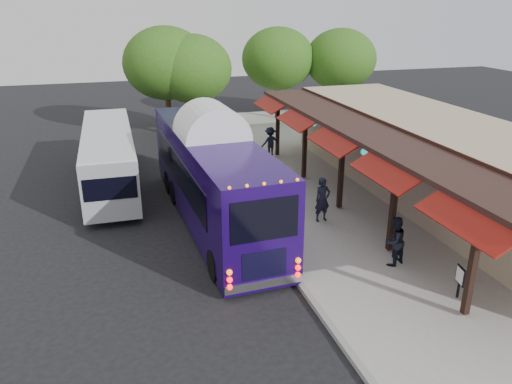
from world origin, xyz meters
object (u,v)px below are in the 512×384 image
object	(u,v)px
ped_c	(270,198)
coach_bus	(213,173)
ped_b	(394,241)
ped_d	(270,142)
city_bus	(109,156)
ped_a	(322,200)
sign_board	(460,277)

from	to	relation	value
ped_c	coach_bus	bearing A→B (deg)	-29.83
ped_b	ped_d	size ratio (longest dim) A/B	1.00
city_bus	ped_a	world-z (taller)	city_bus
city_bus	ped_a	xyz separation A→B (m)	(7.89, -6.95, -0.47)
ped_a	ped_c	size ratio (longest dim) A/B	0.91
city_bus	sign_board	distance (m)	16.26
city_bus	coach_bus	bearing A→B (deg)	-53.86
ped_d	sign_board	world-z (taller)	ped_d
coach_bus	ped_d	bearing A→B (deg)	54.31
ped_b	ped_c	bearing A→B (deg)	-79.07
sign_board	ped_a	bearing A→B (deg)	114.69
ped_a	ped_c	bearing A→B (deg)	158.02
ped_a	sign_board	distance (m)	6.45
coach_bus	sign_board	bearing A→B (deg)	-56.80
ped_b	ped_d	world-z (taller)	ped_d
ped_b	ped_c	distance (m)	5.30
ped_d	coach_bus	bearing A→B (deg)	45.45
coach_bus	city_bus	world-z (taller)	coach_bus
ped_c	sign_board	xyz separation A→B (m)	(3.57, -6.82, -0.30)
coach_bus	ped_a	size ratio (longest dim) A/B	6.70
ped_a	ped_d	bearing A→B (deg)	79.37
ped_a	ped_c	world-z (taller)	ped_c
city_bus	sign_board	world-z (taller)	city_bus
coach_bus	city_bus	distance (m)	6.65
city_bus	ped_b	world-z (taller)	city_bus
ped_a	sign_board	bearing A→B (deg)	-81.44
ped_b	sign_board	world-z (taller)	ped_b
ped_c	sign_board	size ratio (longest dim) A/B	1.95
city_bus	ped_d	size ratio (longest dim) A/B	6.03
ped_b	ped_c	xyz separation A→B (m)	(-2.80, 4.50, 0.14)
coach_bus	ped_a	world-z (taller)	coach_bus
coach_bus	ped_b	bearing A→B (deg)	-51.06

